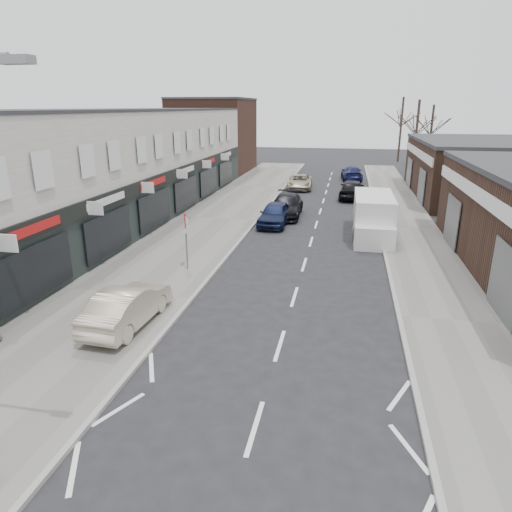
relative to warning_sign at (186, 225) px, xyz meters
The scene contains 18 objects.
ground 13.25m from the warning_sign, 66.74° to the right, with size 160.00×160.00×0.00m, color black.
pavement_left 10.35m from the warning_sign, 99.04° to the left, with size 5.50×64.00×0.12m, color slate.
pavement_right 14.95m from the warning_sign, 42.51° to the left, with size 3.50×64.00×0.12m, color slate.
shop_terrace_left 11.30m from the warning_sign, 138.04° to the left, with size 8.00×41.00×7.10m, color silver.
brick_block_far 34.09m from the warning_sign, 104.18° to the left, with size 8.00×10.00×8.00m, color #47291E.
right_unit_far 28.21m from the warning_sign, 51.25° to the left, with size 10.00×16.00×4.50m, color #3A251A.
tree_far_a 38.75m from the warning_sign, 68.53° to the left, with size 3.60×3.60×8.00m, color #382D26, non-canonical shape.
tree_far_b 45.24m from the warning_sign, 68.36° to the left, with size 3.60×3.60×7.50m, color #382D26, non-canonical shape.
tree_far_c 49.95m from the warning_sign, 74.12° to the left, with size 3.60×3.60×8.50m, color #382D26, non-canonical shape.
warning_sign is the anchor object (origin of this frame).
white_van 11.73m from the warning_sign, 42.88° to the left, with size 2.20×6.17×2.40m.
sedan_on_pavement 5.94m from the warning_sign, 91.24° to the right, with size 1.44×4.13×1.36m, color #C1B19A.
parked_car_left_a 9.82m from the warning_sign, 74.76° to the left, with size 1.72×4.29×1.46m, color #121A38.
parked_car_left_b 12.43m from the warning_sign, 76.33° to the left, with size 2.09×5.13×1.49m, color black.
parked_car_left_c 23.40m from the warning_sign, 83.38° to the left, with size 2.15×4.67×1.30m, color #A89D86.
parked_car_right_a 13.85m from the warning_sign, 51.03° to the left, with size 1.46×4.18×1.38m, color white.
parked_car_right_b 20.78m from the warning_sign, 69.21° to the left, with size 1.89×4.69×1.60m, color black.
parked_car_right_c 30.64m from the warning_sign, 76.08° to the left, with size 1.99×4.89×1.42m, color #161A44.
Camera 1 is at (1.79, -6.83, 7.25)m, focal length 32.00 mm.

